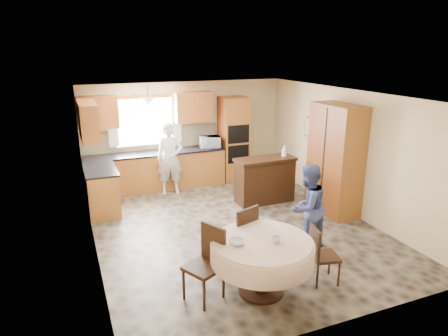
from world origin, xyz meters
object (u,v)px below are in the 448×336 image
at_px(person_sink, 170,159).
at_px(person_dining, 307,207).
at_px(oven_tower, 233,139).
at_px(dining_table, 262,252).
at_px(cupboard, 335,160).
at_px(chair_right, 320,252).
at_px(chair_back, 242,234).
at_px(sideboard, 265,181).
at_px(chair_left, 208,259).

relative_size(person_sink, person_dining, 1.13).
height_order(oven_tower, dining_table, oven_tower).
distance_m(cupboard, dining_table, 3.42).
bearing_deg(chair_right, chair_back, 61.11).
height_order(oven_tower, chair_back, oven_tower).
distance_m(chair_right, person_sink, 4.56).
bearing_deg(cupboard, person_sink, 140.78).
bearing_deg(person_dining, sideboard, -118.13).
bearing_deg(chair_back, oven_tower, -131.00).
bearing_deg(chair_right, dining_table, 97.53).
height_order(cupboard, chair_left, cupboard).
relative_size(dining_table, chair_left, 1.38).
bearing_deg(chair_right, oven_tower, 3.85).
bearing_deg(person_dining, oven_tower, -113.90).
bearing_deg(oven_tower, person_sink, -167.50).
bearing_deg(chair_right, cupboard, -27.89).
distance_m(chair_left, chair_right, 1.63).
bearing_deg(dining_table, person_dining, 34.08).
distance_m(oven_tower, chair_left, 5.13).
distance_m(sideboard, chair_back, 2.85).
xyz_separation_m(chair_back, person_sink, (-0.15, 3.65, 0.27)).
bearing_deg(chair_back, chair_left, 14.73).
relative_size(oven_tower, chair_left, 2.08).
distance_m(cupboard, chair_left, 3.92).
bearing_deg(oven_tower, sideboard, -89.69).
relative_size(cupboard, chair_left, 2.18).
distance_m(oven_tower, cupboard, 2.90).
xyz_separation_m(chair_right, person_dining, (0.39, 0.95, 0.26)).
bearing_deg(dining_table, chair_right, -5.00).
bearing_deg(oven_tower, dining_table, -109.03).
bearing_deg(sideboard, chair_right, -104.41).
bearing_deg(person_sink, chair_back, -80.38).
xyz_separation_m(sideboard, cupboard, (1.06, -1.00, 0.64)).
relative_size(dining_table, chair_back, 1.37).
bearing_deg(dining_table, chair_left, 164.13).
distance_m(oven_tower, sideboard, 1.80).
xyz_separation_m(cupboard, chair_back, (-2.68, -1.35, -0.55)).
bearing_deg(dining_table, chair_back, 88.21).
height_order(sideboard, person_dining, person_dining).
height_order(sideboard, person_sink, person_sink).
xyz_separation_m(oven_tower, person_dining, (-0.35, -3.87, -0.32)).
xyz_separation_m(chair_left, chair_back, (0.73, 0.49, 0.00)).
bearing_deg(oven_tower, person_dining, -95.17).
xyz_separation_m(dining_table, person_sink, (-0.12, 4.35, 0.21)).
xyz_separation_m(dining_table, chair_back, (0.02, 0.69, -0.06)).
relative_size(sideboard, dining_table, 0.93).
height_order(sideboard, chair_back, chair_back).
relative_size(oven_tower, person_dining, 1.43).
relative_size(sideboard, chair_back, 1.28).
xyz_separation_m(oven_tower, chair_left, (-2.34, -4.54, -0.50)).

